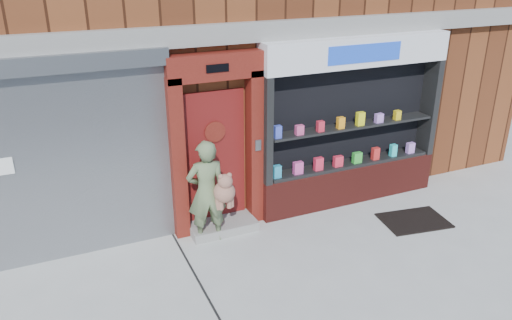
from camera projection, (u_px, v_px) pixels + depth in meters
ground at (313, 274)px, 7.12m from camera, size 80.00×80.00×0.00m
shutter_bay at (63, 149)px, 6.97m from camera, size 3.10×0.30×3.04m
red_door_bay at (217, 145)px, 7.86m from camera, size 1.52×0.58×2.90m
pharmacy_bay at (351, 130)px, 8.79m from camera, size 3.50×0.41×3.00m
woman at (209, 192)px, 7.69m from camera, size 0.74×0.53×1.68m
doormat at (414, 220)px, 8.54m from camera, size 1.20×0.92×0.03m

